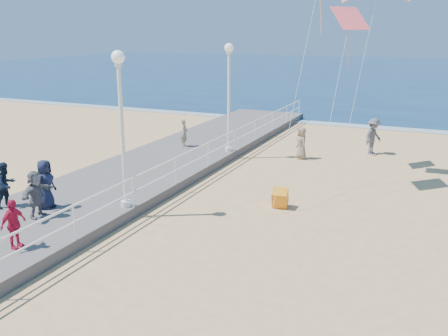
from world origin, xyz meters
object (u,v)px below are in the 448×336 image
at_px(spectator_4, 45,184).
at_px(spectator_7, 6,184).
at_px(beach_walker_a, 373,136).
at_px(beach_walker_c, 302,143).
at_px(spectator_5, 36,194).
at_px(lamp_post_mid, 121,114).
at_px(spectator_3, 13,224).
at_px(box_kite, 280,200).
at_px(spectator_6, 184,133).
at_px(lamp_post_far, 229,86).

bearing_deg(spectator_4, spectator_7, 99.35).
distance_m(beach_walker_a, beach_walker_c, 4.02).
xyz_separation_m(spectator_7, beach_walker_a, (10.31, 14.59, -0.24)).
height_order(spectator_4, beach_walker_a, spectator_4).
relative_size(spectator_5, spectator_7, 0.99).
bearing_deg(spectator_5, lamp_post_mid, -48.53).
relative_size(spectator_3, spectator_7, 0.91).
bearing_deg(lamp_post_mid, spectator_3, -101.59).
bearing_deg(spectator_5, beach_walker_c, -26.35).
bearing_deg(beach_walker_a, spectator_3, -178.11).
xyz_separation_m(lamp_post_mid, box_kite, (4.62, 3.11, -3.36)).
bearing_deg(box_kite, beach_walker_a, 69.84).
xyz_separation_m(spectator_3, spectator_6, (-1.66, 13.11, 0.01)).
xyz_separation_m(spectator_4, beach_walker_a, (8.96, 14.15, -0.30)).
height_order(lamp_post_mid, beach_walker_a, lamp_post_mid).
relative_size(spectator_3, spectator_5, 0.92).
xyz_separation_m(spectator_5, box_kite, (6.70, 5.13, -0.89)).
relative_size(lamp_post_mid, box_kite, 8.87).
bearing_deg(box_kite, spectator_3, -136.04).
xyz_separation_m(spectator_5, spectator_6, (-0.43, 10.98, -0.06)).
relative_size(lamp_post_mid, spectator_6, 3.64).
distance_m(spectator_5, beach_walker_a, 17.25).
bearing_deg(beach_walker_c, spectator_6, -111.76).
xyz_separation_m(spectator_6, beach_walker_c, (5.91, 1.48, -0.32)).
height_order(spectator_7, box_kite, spectator_7).
relative_size(spectator_7, box_kite, 2.65).
bearing_deg(spectator_6, beach_walker_a, -79.81).
xyz_separation_m(lamp_post_mid, beach_walker_c, (3.39, 10.44, -2.85)).
height_order(spectator_6, beach_walker_a, beach_walker_a).
height_order(spectator_3, beach_walker_a, beach_walker_a).
bearing_deg(lamp_post_mid, beach_walker_c, 72.00).
relative_size(lamp_post_far, spectator_4, 3.10).
bearing_deg(beach_walker_a, spectator_4, 172.99).
xyz_separation_m(lamp_post_far, spectator_4, (-2.41, -10.23, -2.40)).
bearing_deg(lamp_post_mid, spectator_6, 105.67).
bearing_deg(beach_walker_c, spectator_3, -52.05).
height_order(spectator_6, spectator_7, spectator_7).
height_order(spectator_5, beach_walker_a, spectator_5).
relative_size(lamp_post_far, spectator_6, 3.64).
bearing_deg(spectator_5, spectator_7, 75.55).
xyz_separation_m(lamp_post_mid, spectator_5, (-2.08, -2.02, -2.48)).
bearing_deg(spectator_4, beach_walker_a, -40.94).
distance_m(lamp_post_mid, lamp_post_far, 9.00).
bearing_deg(lamp_post_mid, spectator_5, -135.91).
bearing_deg(spectator_4, spectator_5, -166.27).
relative_size(lamp_post_far, spectator_3, 3.68).
xyz_separation_m(spectator_3, beach_walker_c, (4.24, 14.59, -0.32)).
bearing_deg(beach_walker_c, box_kite, -26.33).
xyz_separation_m(lamp_post_far, beach_walker_a, (6.55, 3.92, -2.71)).
bearing_deg(lamp_post_far, lamp_post_mid, -90.00).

